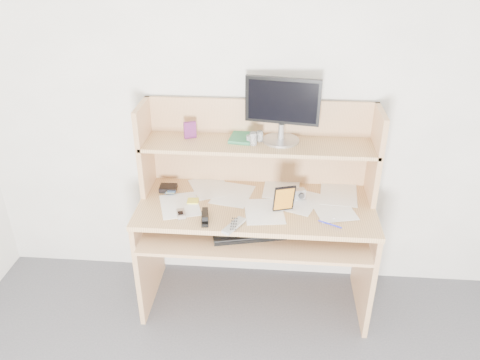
# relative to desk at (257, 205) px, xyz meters

# --- Properties ---
(back_wall) EXTENTS (3.60, 0.04, 2.50)m
(back_wall) POSITION_rel_desk_xyz_m (0.00, 0.24, 0.56)
(back_wall) COLOR white
(back_wall) RESTS_ON floor
(desk) EXTENTS (1.40, 0.70, 1.30)m
(desk) POSITION_rel_desk_xyz_m (0.00, 0.00, 0.00)
(desk) COLOR tan
(desk) RESTS_ON floor
(paper_clutter) EXTENTS (1.32, 0.54, 0.01)m
(paper_clutter) POSITION_rel_desk_xyz_m (0.00, -0.08, 0.06)
(paper_clutter) COLOR white
(paper_clutter) RESTS_ON desk
(keyboard) EXTENTS (0.43, 0.24, 0.03)m
(keyboard) POSITION_rel_desk_xyz_m (-0.03, -0.27, -0.03)
(keyboard) COLOR black
(keyboard) RESTS_ON desk
(tv_remote) EXTENTS (0.12, 0.17, 0.02)m
(tv_remote) POSITION_rel_desk_xyz_m (-0.11, -0.34, 0.07)
(tv_remote) COLOR #9B9B96
(tv_remote) RESTS_ON paper_clutter
(flip_phone) EXTENTS (0.07, 0.10, 0.02)m
(flip_phone) POSITION_rel_desk_xyz_m (-0.42, -0.24, 0.07)
(flip_phone) COLOR #AAA9AC
(flip_phone) RESTS_ON paper_clutter
(stapler) EXTENTS (0.06, 0.15, 0.04)m
(stapler) POSITION_rel_desk_xyz_m (-0.28, -0.28, 0.08)
(stapler) COLOR black
(stapler) RESTS_ON paper_clutter
(wallet) EXTENTS (0.11, 0.09, 0.03)m
(wallet) POSITION_rel_desk_xyz_m (-0.56, 0.04, 0.07)
(wallet) COLOR black
(wallet) RESTS_ON paper_clutter
(sticky_note_pad) EXTENTS (0.07, 0.07, 0.01)m
(sticky_note_pad) POSITION_rel_desk_xyz_m (-0.38, -0.08, 0.06)
(sticky_note_pad) COLOR gold
(sticky_note_pad) RESTS_ON desk
(digital_camera) EXTENTS (0.11, 0.07, 0.06)m
(digital_camera) POSITION_rel_desk_xyz_m (0.24, -0.01, 0.09)
(digital_camera) COLOR #A2A3A5
(digital_camera) RESTS_ON paper_clutter
(game_case) EXTENTS (0.12, 0.05, 0.17)m
(game_case) POSITION_rel_desk_xyz_m (0.16, -0.16, 0.15)
(game_case) COLOR black
(game_case) RESTS_ON paper_clutter
(blue_pen) EXTENTS (0.12, 0.07, 0.01)m
(blue_pen) POSITION_rel_desk_xyz_m (0.42, -0.28, 0.07)
(blue_pen) COLOR #181EB9
(blue_pen) RESTS_ON paper_clutter
(card_box) EXTENTS (0.08, 0.05, 0.10)m
(card_box) POSITION_rel_desk_xyz_m (-0.41, 0.11, 0.44)
(card_box) COLOR #AA1629
(card_box) RESTS_ON desk
(shelf_book) EXTENTS (0.15, 0.20, 0.02)m
(shelf_book) POSITION_rel_desk_xyz_m (-0.10, 0.12, 0.40)
(shelf_book) COLOR #388C54
(shelf_book) RESTS_ON desk
(chip_stack_a) EXTENTS (0.04, 0.04, 0.06)m
(chip_stack_a) POSITION_rel_desk_xyz_m (-0.03, 0.04, 0.41)
(chip_stack_a) COLOR black
(chip_stack_a) RESTS_ON desk
(chip_stack_b) EXTENTS (0.05, 0.05, 0.06)m
(chip_stack_b) POSITION_rel_desk_xyz_m (0.01, 0.10, 0.42)
(chip_stack_b) COLOR white
(chip_stack_b) RESTS_ON desk
(chip_stack_c) EXTENTS (0.05, 0.05, 0.05)m
(chip_stack_c) POSITION_rel_desk_xyz_m (-0.05, 0.07, 0.41)
(chip_stack_c) COLOR black
(chip_stack_c) RESTS_ON desk
(chip_stack_d) EXTENTS (0.05, 0.05, 0.07)m
(chip_stack_d) POSITION_rel_desk_xyz_m (-0.03, 0.04, 0.42)
(chip_stack_d) COLOR silver
(chip_stack_d) RESTS_ON desk
(monitor) EXTENTS (0.43, 0.22, 0.38)m
(monitor) POSITION_rel_desk_xyz_m (0.13, 0.13, 0.59)
(monitor) COLOR #BBBCC1
(monitor) RESTS_ON desk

